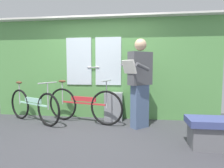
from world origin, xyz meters
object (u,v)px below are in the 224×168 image
at_px(bicycle_near_door, 83,105).
at_px(bicycle_leaning_behind, 33,106).
at_px(passenger_reading_newspaper, 140,81).
at_px(trash_bin_by_wall, 114,106).
at_px(bench_seat_corner, 211,132).

xyz_separation_m(bicycle_near_door, bicycle_leaning_behind, (-1.09, -0.13, -0.02)).
xyz_separation_m(bicycle_leaning_behind, passenger_reading_newspaper, (2.30, -0.07, 0.56)).
relative_size(passenger_reading_newspaper, trash_bin_by_wall, 2.75).
height_order(bicycle_near_door, bicycle_leaning_behind, bicycle_near_door).
height_order(trash_bin_by_wall, bench_seat_corner, trash_bin_by_wall).
bearing_deg(bicycle_near_door, trash_bin_by_wall, 36.87).
height_order(passenger_reading_newspaper, trash_bin_by_wall, passenger_reading_newspaper).
distance_m(trash_bin_by_wall, bench_seat_corner, 2.08).
xyz_separation_m(bicycle_near_door, trash_bin_by_wall, (0.64, 0.25, -0.07)).
bearing_deg(bicycle_near_door, passenger_reading_newspaper, 5.79).
relative_size(passenger_reading_newspaper, bench_seat_corner, 2.50).
bearing_deg(trash_bin_by_wall, bicycle_leaning_behind, -167.43).
xyz_separation_m(bicycle_near_door, passenger_reading_newspaper, (1.21, -0.20, 0.54)).
relative_size(bicycle_near_door, bicycle_leaning_behind, 1.14).
bearing_deg(trash_bin_by_wall, passenger_reading_newspaper, -38.58).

